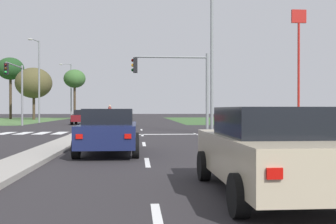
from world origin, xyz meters
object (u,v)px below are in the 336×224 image
object	(u,v)px
treeline_third	(34,83)
pedestrian_at_median	(110,112)
fastfood_pole_sign	(299,42)
car_beige_second	(268,150)
street_lamp_third	(38,77)
car_red_third	(276,118)
traffic_signal_near_right	(178,78)
traffic_signal_far_left	(16,83)
car_navy_near	(109,131)
street_lamp_second	(212,45)
treeline_second	(10,69)
street_lamp_fourth	(70,88)
car_black_fourth	(313,119)
treeline_fourth	(75,79)
car_maroon_fifth	(83,117)

from	to	relation	value
treeline_third	pedestrian_at_median	bearing A→B (deg)	-55.40
fastfood_pole_sign	treeline_third	size ratio (longest dim) A/B	1.76
car_beige_second	fastfood_pole_sign	bearing A→B (deg)	66.41
street_lamp_third	treeline_third	world-z (taller)	street_lamp_third
car_red_third	traffic_signal_near_right	xyz separation A→B (m)	(-9.49, -8.73, 2.73)
traffic_signal_far_left	car_navy_near	bearing A→B (deg)	-66.04
fastfood_pole_sign	car_beige_second	bearing A→B (deg)	-113.59
fastfood_pole_sign	car_navy_near	bearing A→B (deg)	-122.32
fastfood_pole_sign	street_lamp_second	bearing A→B (deg)	-125.81
car_beige_second	traffic_signal_near_right	bearing A→B (deg)	89.48
street_lamp_third	treeline_second	xyz separation A→B (m)	(-8.77, 17.85, 2.64)
treeline_third	fastfood_pole_sign	bearing A→B (deg)	-20.97
car_red_third	street_lamp_fourth	xyz separation A→B (m)	(-23.57, 34.90, 4.41)
traffic_signal_near_right	pedestrian_at_median	bearing A→B (deg)	107.71
car_black_fourth	traffic_signal_near_right	size ratio (longest dim) A/B	0.82
street_lamp_second	pedestrian_at_median	world-z (taller)	street_lamp_second
car_beige_second	car_black_fourth	bearing A→B (deg)	63.52
street_lamp_third	treeline_fourth	bearing A→B (deg)	86.27
street_lamp_fourth	treeline_third	world-z (taller)	street_lamp_fourth
treeline_second	treeline_third	distance (m)	6.86
street_lamp_fourth	treeline_third	size ratio (longest dim) A/B	1.21
car_red_third	treeline_third	bearing A→B (deg)	45.99
car_red_third	pedestrian_at_median	xyz separation A→B (m)	(-14.95, 8.38, 0.50)
car_beige_second	car_maroon_fifth	world-z (taller)	car_beige_second
traffic_signal_near_right	car_maroon_fifth	bearing A→B (deg)	116.63
treeline_fourth	street_lamp_third	bearing A→B (deg)	-93.73
car_red_third	car_black_fourth	size ratio (longest dim) A/B	1.11
street_lamp_third	treeline_third	xyz separation A→B (m)	(-4.03, 13.56, 0.17)
car_maroon_fifth	traffic_signal_far_left	distance (m)	7.72
street_lamp_third	fastfood_pole_sign	size ratio (longest dim) A/B	0.69
car_black_fourth	street_lamp_second	xyz separation A→B (m)	(-8.45, -3.07, 5.11)
car_navy_near	street_lamp_third	bearing A→B (deg)	107.91
car_navy_near	street_lamp_fourth	bearing A→B (deg)	101.01
traffic_signal_far_left	street_lamp_third	bearing A→B (deg)	93.49
car_navy_near	car_beige_second	xyz separation A→B (m)	(3.35, -6.89, 0.01)
traffic_signal_near_right	pedestrian_at_median	xyz separation A→B (m)	(-5.46, 17.10, -2.24)
car_red_third	treeline_fourth	xyz separation A→B (m)	(-22.26, 31.44, 5.66)
traffic_signal_near_right	pedestrian_at_median	world-z (taller)	traffic_signal_near_right
traffic_signal_far_left	pedestrian_at_median	size ratio (longest dim) A/B	3.02
car_beige_second	street_lamp_second	world-z (taller)	street_lamp_second
car_red_third	treeline_second	bearing A→B (deg)	46.26
car_black_fourth	treeline_fourth	xyz separation A→B (m)	(-23.70, 35.39, 5.65)
traffic_signal_far_left	fastfood_pole_sign	size ratio (longest dim) A/B	0.42
traffic_signal_near_right	street_lamp_fourth	world-z (taller)	street_lamp_fourth
traffic_signal_far_left	street_lamp_second	xyz separation A→B (m)	(15.84, -9.79, 1.99)
street_lamp_fourth	treeline_second	size ratio (longest dim) A/B	0.96
traffic_signal_near_right	treeline_third	world-z (taller)	treeline_third
car_red_third	traffic_signal_near_right	world-z (taller)	traffic_signal_near_right
car_red_third	pedestrian_at_median	world-z (taller)	pedestrian_at_median
street_lamp_third	car_beige_second	bearing A→B (deg)	-70.61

